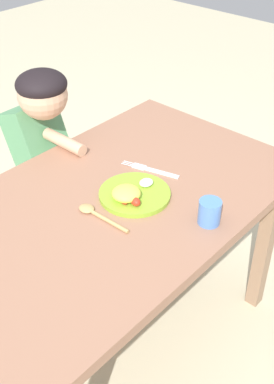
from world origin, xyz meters
name	(u,v)px	position (x,y,z in m)	size (l,w,h in m)	color
ground_plane	(111,346)	(0.00, 0.00, 0.00)	(8.00, 8.00, 0.00)	beige
dining_table	(105,224)	(0.00, 0.00, 0.61)	(1.30, 0.75, 0.69)	#9A6A51
plate	(133,194)	(0.08, -0.04, 0.70)	(0.22, 0.22, 0.05)	#8DBC31
fork	(151,170)	(0.24, 0.01, 0.69)	(0.07, 0.20, 0.01)	silver
spoon	(96,214)	(-0.05, -0.02, 0.70)	(0.04, 0.19, 0.01)	tan
drinking_cup	(210,212)	(0.14, -0.29, 0.73)	(0.07, 0.07, 0.08)	#5083D3
person	(42,168)	(0.15, 0.50, 0.53)	(0.18, 0.38, 0.95)	#354672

